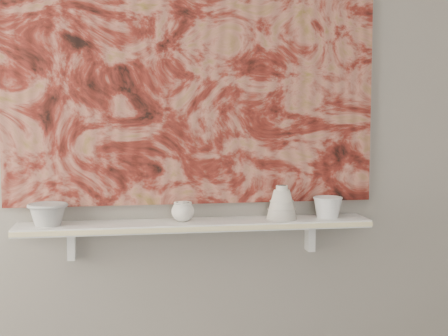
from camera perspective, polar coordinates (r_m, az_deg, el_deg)
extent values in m
plane|color=gray|center=(2.54, -2.85, 4.85)|extent=(3.60, 0.00, 3.60)
cube|color=silver|center=(2.49, -2.56, -5.23)|extent=(1.40, 0.18, 0.03)
cube|color=beige|center=(2.40, -2.30, -5.62)|extent=(1.40, 0.01, 0.02)
cube|color=silver|center=(2.56, -13.78, -6.80)|extent=(0.03, 0.06, 0.12)
cube|color=silver|center=(2.66, 7.87, -6.22)|extent=(0.03, 0.06, 0.12)
cube|color=maroon|center=(2.53, -2.83, 9.15)|extent=(1.50, 0.02, 1.10)
cube|color=black|center=(2.61, 7.10, 2.23)|extent=(0.09, 0.00, 0.08)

